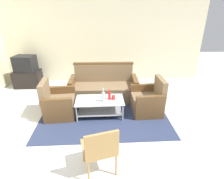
% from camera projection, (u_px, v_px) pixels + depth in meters
% --- Properties ---
extents(ground_plane, '(14.00, 14.00, 0.00)m').
position_uv_depth(ground_plane, '(108.00, 133.00, 3.70)').
color(ground_plane, white).
extents(wall_back, '(6.52, 0.12, 2.80)m').
position_uv_depth(wall_back, '(104.00, 39.00, 5.90)').
color(wall_back, beige).
rests_on(wall_back, ground).
extents(rug, '(2.94, 2.26, 0.01)m').
position_uv_depth(rug, '(104.00, 112.00, 4.44)').
color(rug, '#2D3856').
rests_on(rug, ground).
extents(couch, '(1.82, 0.78, 0.96)m').
position_uv_depth(couch, '(104.00, 88.00, 4.98)').
color(couch, '#7F6647').
rests_on(couch, rug).
extents(armchair_left, '(0.74, 0.80, 0.85)m').
position_uv_depth(armchair_left, '(59.00, 104.00, 4.23)').
color(armchair_left, '#7F6647').
rests_on(armchair_left, rug).
extents(armchair_right, '(0.72, 0.78, 0.85)m').
position_uv_depth(armchair_right, '(148.00, 101.00, 4.35)').
color(armchair_right, '#7F6647').
rests_on(armchair_right, rug).
extents(coffee_table, '(1.10, 0.60, 0.40)m').
position_uv_depth(coffee_table, '(100.00, 105.00, 4.21)').
color(coffee_table, silver).
rests_on(coffee_table, rug).
extents(bottle_red, '(0.06, 0.06, 0.25)m').
position_uv_depth(bottle_red, '(109.00, 96.00, 4.14)').
color(bottle_red, red).
rests_on(bottle_red, coffee_table).
extents(bottle_clear, '(0.07, 0.07, 0.32)m').
position_uv_depth(bottle_clear, '(103.00, 97.00, 4.03)').
color(bottle_clear, silver).
rests_on(bottle_clear, coffee_table).
extents(cup, '(0.08, 0.08, 0.10)m').
position_uv_depth(cup, '(114.00, 97.00, 4.15)').
color(cup, red).
rests_on(cup, coffee_table).
extents(tv_stand, '(0.80, 0.50, 0.52)m').
position_uv_depth(tv_stand, '(28.00, 79.00, 5.79)').
color(tv_stand, black).
rests_on(tv_stand, ground).
extents(television, '(0.65, 0.52, 0.48)m').
position_uv_depth(television, '(25.00, 64.00, 5.58)').
color(television, black).
rests_on(television, tv_stand).
extents(wicker_chair, '(0.59, 0.59, 0.84)m').
position_uv_depth(wicker_chair, '(100.00, 147.00, 2.63)').
color(wicker_chair, '#AD844C').
rests_on(wicker_chair, ground).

